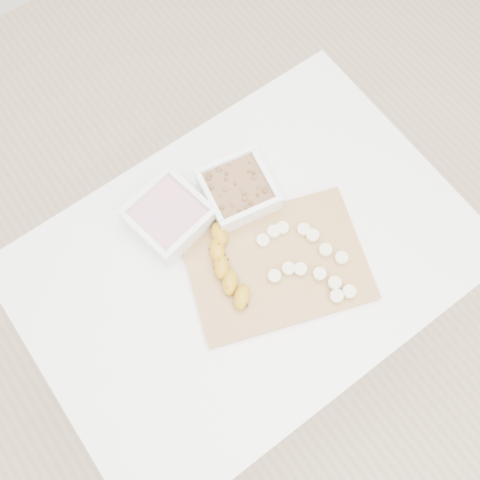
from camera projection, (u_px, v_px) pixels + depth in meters
ground at (245, 323)px, 1.91m from camera, size 3.50×3.50×0.00m
table at (247, 271)px, 1.30m from camera, size 1.00×0.70×0.75m
bowl_yogurt at (169, 217)px, 1.20m from camera, size 0.18×0.18×0.07m
bowl_granola at (238, 191)px, 1.23m from camera, size 0.18×0.18×0.07m
cutting_board at (277, 264)px, 1.20m from camera, size 0.46×0.39×0.01m
banana at (228, 268)px, 1.17m from camera, size 0.14×0.20×0.03m
banana_slices at (307, 259)px, 1.18m from camera, size 0.18×0.24×0.02m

